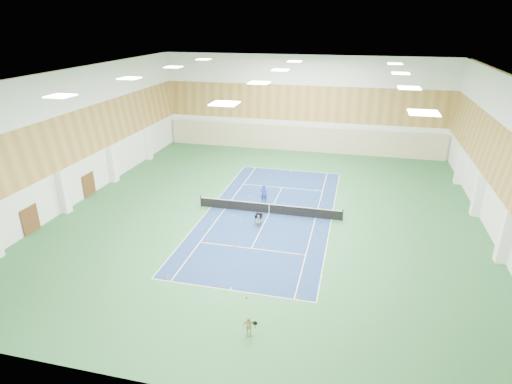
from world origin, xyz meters
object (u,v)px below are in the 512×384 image
(coach, at_px, (264,193))
(tennis_net, at_px, (269,208))
(child_court, at_px, (259,221))
(child_apron, at_px, (249,326))
(ball_cart, at_px, (259,220))

(coach, bearing_deg, tennis_net, 117.59)
(child_court, distance_m, child_apron, 13.04)
(child_apron, height_order, ball_cart, child_apron)
(tennis_net, xyz_separation_m, child_court, (-0.28, -2.82, -0.00))
(child_apron, relative_size, ball_cart, 1.26)
(child_court, distance_m, ball_cart, 0.44)
(coach, bearing_deg, ball_cart, 101.82)
(tennis_net, xyz_separation_m, coach, (-1.00, 2.32, 0.34))
(tennis_net, height_order, coach, coach)
(tennis_net, height_order, ball_cart, tennis_net)
(coach, bearing_deg, child_court, 102.25)
(coach, distance_m, child_court, 5.20)
(tennis_net, bearing_deg, child_apron, -82.05)
(child_court, relative_size, child_apron, 0.91)
(child_apron, bearing_deg, tennis_net, 85.67)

